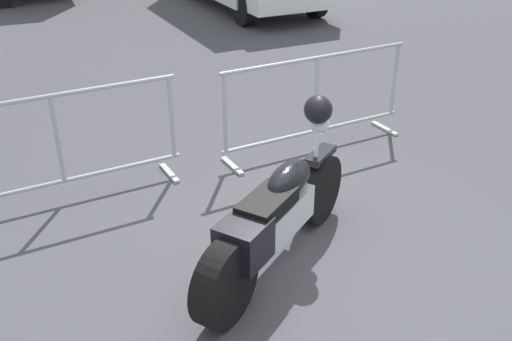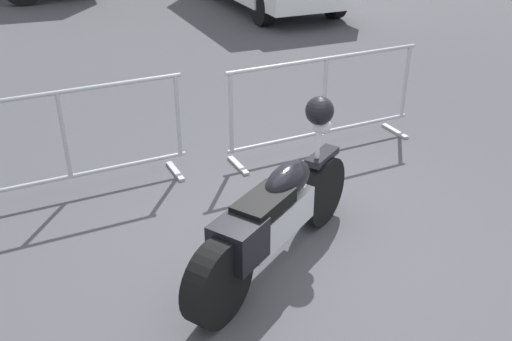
{
  "view_description": "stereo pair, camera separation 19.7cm",
  "coord_description": "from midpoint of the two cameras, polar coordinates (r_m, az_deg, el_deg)",
  "views": [
    {
      "loc": [
        -2.05,
        -3.33,
        2.8
      ],
      "look_at": [
        -0.31,
        0.37,
        0.65
      ],
      "focal_mm": 40.0,
      "sensor_mm": 36.0,
      "label": 1
    },
    {
      "loc": [
        -1.87,
        -3.41,
        2.8
      ],
      "look_at": [
        -0.31,
        0.37,
        0.65
      ],
      "focal_mm": 40.0,
      "sensor_mm": 36.0,
      "label": 2
    }
  ],
  "objects": [
    {
      "name": "crowd_barrier_far",
      "position": [
        6.34,
        7.71,
        6.74
      ],
      "size": [
        2.32,
        0.57,
        1.07
      ],
      "rotation": [
        0.0,
        0.0,
        0.06
      ],
      "color": "#9EA0A5",
      "rests_on": "ground"
    },
    {
      "name": "crowd_barrier_near",
      "position": [
        5.58,
        -17.58,
        2.64
      ],
      "size": [
        2.32,
        0.57,
        1.07
      ],
      "rotation": [
        0.0,
        0.0,
        0.06
      ],
      "color": "#9EA0A5",
      "rests_on": "ground"
    },
    {
      "name": "motorcycle",
      "position": [
        4.4,
        3.27,
        -4.42
      ],
      "size": [
        1.86,
        1.36,
        1.21
      ],
      "rotation": [
        0.0,
        0.0,
        0.6
      ],
      "color": "black",
      "rests_on": "ground"
    },
    {
      "name": "ground_plane",
      "position": [
        4.8,
        6.31,
        -8.17
      ],
      "size": [
        120.0,
        120.0,
        0.0
      ],
      "primitive_type": "plane",
      "color": "#424247"
    }
  ]
}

